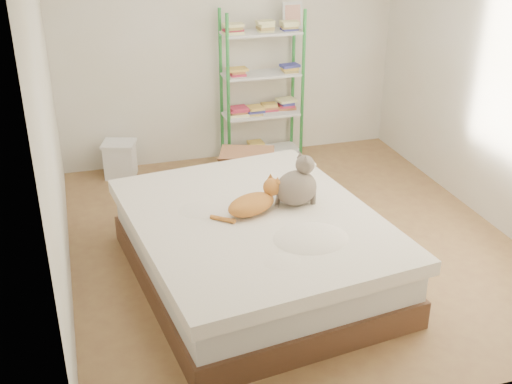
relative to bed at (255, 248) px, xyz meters
name	(u,v)px	position (x,y,z in m)	size (l,w,h in m)	color
room	(295,100)	(0.48, 0.49, 1.02)	(3.81, 4.21, 2.61)	#9A7946
bed	(255,248)	(0.00, 0.00, 0.00)	(2.05, 2.43, 0.57)	brown
orange_cat	(251,202)	(-0.01, 0.05, 0.38)	(0.49, 0.26, 0.20)	orange
grey_cat	(297,181)	(0.37, 0.10, 0.49)	(0.30, 0.36, 0.41)	#766D5D
shelf_unit	(262,86)	(0.79, 2.37, 0.58)	(0.90, 0.36, 1.74)	green
cardboard_box	(247,170)	(0.42, 1.68, -0.09)	(0.67, 0.68, 0.45)	#AC6948
white_bin	(120,159)	(-0.82, 2.34, -0.09)	(0.41, 0.38, 0.39)	white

